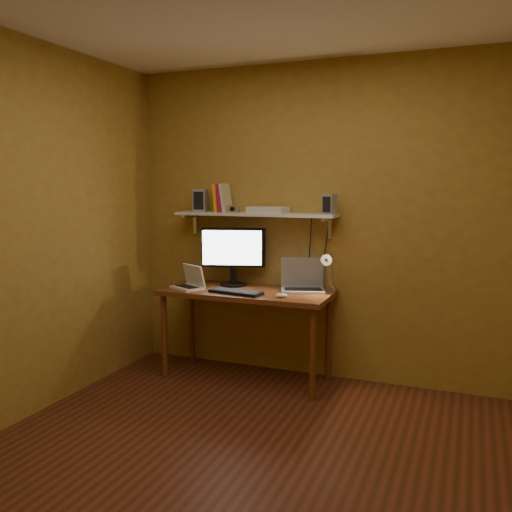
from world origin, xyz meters
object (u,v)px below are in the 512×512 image
at_px(netbook, 190,282).
at_px(mouse, 282,295).
at_px(speaker_left, 200,200).
at_px(keyboard, 236,292).
at_px(wall_shelf, 255,215).
at_px(desk_lamp, 329,267).
at_px(laptop, 303,282).
at_px(shelf_camera, 234,209).
at_px(monitor, 233,253).
at_px(speaker_right, 330,204).
at_px(router, 268,210).
at_px(desk, 246,300).

relative_size(netbook, mouse, 3.38).
bearing_deg(speaker_left, keyboard, -46.77).
relative_size(wall_shelf, mouse, 14.90).
distance_m(desk_lamp, speaker_left, 1.28).
bearing_deg(laptop, keyboard, -165.49).
bearing_deg(mouse, shelf_camera, 139.06).
height_order(monitor, speaker_right, speaker_right).
xyz_separation_m(mouse, speaker_right, (0.27, 0.36, 0.69)).
relative_size(shelf_camera, router, 0.35).
bearing_deg(monitor, shelf_camera, -73.45).
height_order(laptop, shelf_camera, shelf_camera).
relative_size(desk, speaker_right, 8.84).
distance_m(netbook, mouse, 0.83).
height_order(desk, monitor, monitor).
bearing_deg(speaker_right, laptop, -154.98).
distance_m(monitor, desk_lamp, 0.85).
bearing_deg(desk_lamp, monitor, 177.74).
height_order(netbook, speaker_right, speaker_right).
height_order(desk_lamp, speaker_right, speaker_right).
bearing_deg(shelf_camera, keyboard, -62.88).
relative_size(desk, mouse, 14.90).
bearing_deg(desk_lamp, shelf_camera, 179.55).
xyz_separation_m(laptop, mouse, (-0.06, -0.33, -0.05)).
distance_m(netbook, speaker_left, 0.73).
bearing_deg(speaker_left, desk_lamp, -14.87).
bearing_deg(desk_lamp, netbook, -168.34).
distance_m(desk_lamp, router, 0.70).
bearing_deg(router, speaker_right, 0.56).
height_order(laptop, mouse, laptop).
height_order(monitor, router, router).
xyz_separation_m(speaker_left, router, (0.63, -0.01, -0.07)).
bearing_deg(speaker_right, keyboard, -134.66).
relative_size(monitor, laptop, 1.30).
distance_m(desk_lamp, shelf_camera, 0.94).
bearing_deg(speaker_right, wall_shelf, -162.44).
distance_m(desk_lamp, speaker_right, 0.50).
bearing_deg(laptop, wall_shelf, 155.67).
distance_m(netbook, speaker_right, 1.31).
xyz_separation_m(netbook, speaker_left, (-0.05, 0.30, 0.67)).
xyz_separation_m(wall_shelf, router, (0.12, -0.01, 0.04)).
bearing_deg(netbook, desk, 40.21).
distance_m(laptop, router, 0.66).
height_order(mouse, speaker_left, speaker_left).
distance_m(monitor, shelf_camera, 0.38).
bearing_deg(monitor, speaker_right, -14.92).
height_order(desk, speaker_right, speaker_right).
relative_size(netbook, router, 1.01).
xyz_separation_m(monitor, mouse, (0.56, -0.33, -0.26)).
bearing_deg(router, wall_shelf, 174.72).
distance_m(monitor, speaker_right, 0.93).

